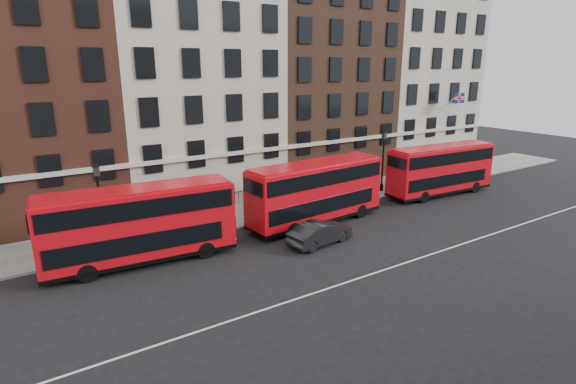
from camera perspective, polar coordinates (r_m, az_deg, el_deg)
ground at (r=24.87m, az=3.92°, el=-9.77°), size 120.00×120.00×0.00m
pavement at (r=33.20m, az=-7.01°, el=-2.99°), size 80.00×5.00×0.15m
kerb at (r=31.09m, az=-4.96°, el=-4.25°), size 80.00×0.30×0.16m
road_centre_line at (r=23.48m, az=6.90°, el=-11.49°), size 70.00×0.12×0.01m
building_terrace at (r=38.11m, az=-13.05°, el=14.73°), size 64.00×11.95×22.00m
bus_b at (r=26.04m, az=-18.41°, el=-3.81°), size 10.57×3.36×4.37m
bus_c at (r=31.04m, az=3.57°, el=0.14°), size 10.56×3.30×4.37m
bus_d at (r=40.03m, az=18.80°, el=2.81°), size 10.21×3.06×4.23m
car_front at (r=27.93m, az=4.11°, el=-5.19°), size 4.60×2.15×1.46m
lamp_post_left at (r=27.91m, az=-22.75°, el=-1.35°), size 0.44×0.44×5.33m
lamp_post_right at (r=39.24m, az=11.98°, el=4.27°), size 0.44×0.44×5.33m
traffic_light at (r=47.64m, az=23.13°, el=4.58°), size 0.25×0.45×3.27m
iron_railings at (r=34.92m, az=-8.63°, el=-1.11°), size 6.60×0.06×1.00m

